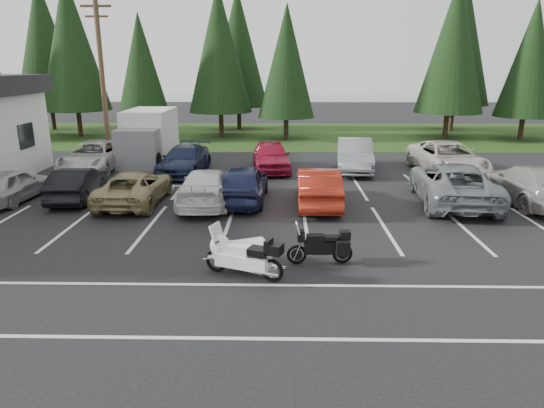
{
  "coord_description": "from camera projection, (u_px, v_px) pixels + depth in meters",
  "views": [
    {
      "loc": [
        -0.37,
        -14.7,
        5.36
      ],
      "look_at": [
        -0.64,
        -0.5,
        1.28
      ],
      "focal_mm": 32.0,
      "sensor_mm": 36.0,
      "label": 1
    }
  ],
  "objects": [
    {
      "name": "lake_water",
      "position": [
        312.0,
        105.0,
        68.38
      ],
      "size": [
        70.0,
        50.0,
        0.02
      ],
      "primitive_type": "cube",
      "color": "gray",
      "rests_on": "ground"
    },
    {
      "name": "conifer_back_b",
      "position": [
        238.0,
        47.0,
        40.23
      ],
      "size": [
        4.97,
        4.97,
        11.58
      ],
      "color": "#332316",
      "rests_on": "ground"
    },
    {
      "name": "car_near_4",
      "position": [
        243.0,
        183.0,
        19.5
      ],
      "size": [
        2.0,
        4.61,
        1.55
      ],
      "primitive_type": "imported",
      "rotation": [
        0.0,
        0.0,
        3.1
      ],
      "color": "#191D3F",
      "rests_on": "ground"
    },
    {
      "name": "conifer_back_a",
      "position": [
        44.0,
        42.0,
        39.92
      ],
      "size": [
        5.28,
        5.28,
        12.3
      ],
      "color": "#332316",
      "rests_on": "ground"
    },
    {
      "name": "car_near_1",
      "position": [
        77.0,
        184.0,
        19.87
      ],
      "size": [
        1.83,
        4.21,
        1.35
      ],
      "primitive_type": "imported",
      "rotation": [
        0.0,
        0.0,
        3.24
      ],
      "color": "black",
      "rests_on": "ground"
    },
    {
      "name": "car_near_7",
      "position": [
        530.0,
        185.0,
        19.29
      ],
      "size": [
        2.39,
        5.45,
        1.56
      ],
      "primitive_type": "imported",
      "rotation": [
        0.0,
        0.0,
        3.18
      ],
      "color": "#9E9891",
      "rests_on": "ground"
    },
    {
      "name": "conifer_4",
      "position": [
        219.0,
        49.0,
        35.89
      ],
      "size": [
        4.8,
        4.8,
        11.17
      ],
      "color": "#332316",
      "rests_on": "ground"
    },
    {
      "name": "car_near_6",
      "position": [
        453.0,
        183.0,
        19.31
      ],
      "size": [
        3.32,
        6.19,
        1.65
      ],
      "primitive_type": "imported",
      "rotation": [
        0.0,
        0.0,
        3.04
      ],
      "color": "slate",
      "rests_on": "ground"
    },
    {
      "name": "car_far_1",
      "position": [
        184.0,
        160.0,
        24.75
      ],
      "size": [
        2.42,
        4.97,
        1.39
      ],
      "primitive_type": "imported",
      "rotation": [
        0.0,
        0.0,
        -0.1
      ],
      "color": "#171F3B",
      "rests_on": "ground"
    },
    {
      "name": "touring_motorcycle",
      "position": [
        243.0,
        252.0,
        12.56
      ],
      "size": [
        2.6,
        1.66,
        1.38
      ],
      "primitive_type": null,
      "rotation": [
        0.0,
        0.0,
        -0.39
      ],
      "color": "white",
      "rests_on": "ground"
    },
    {
      "name": "conifer_5",
      "position": [
        287.0,
        61.0,
        34.8
      ],
      "size": [
        4.14,
        4.14,
        9.63
      ],
      "color": "#332316",
      "rests_on": "ground"
    },
    {
      "name": "adventure_motorcycle",
      "position": [
        320.0,
        243.0,
        13.42
      ],
      "size": [
        2.08,
        0.85,
        1.24
      ],
      "primitive_type": null,
      "rotation": [
        0.0,
        0.0,
        0.07
      ],
      "color": "black",
      "rests_on": "ground"
    },
    {
      "name": "car_far_3",
      "position": [
        355.0,
        155.0,
        25.33
      ],
      "size": [
        2.21,
        5.14,
        1.64
      ],
      "primitive_type": "imported",
      "rotation": [
        0.0,
        0.0,
        -0.1
      ],
      "color": "gray",
      "rests_on": "ground"
    },
    {
      "name": "conifer_back_c",
      "position": [
        460.0,
        38.0,
        39.03
      ],
      "size": [
        5.5,
        5.5,
        12.81
      ],
      "color": "#332316",
      "rests_on": "ground"
    },
    {
      "name": "car_near_0",
      "position": [
        11.0,
        185.0,
        19.6
      ],
      "size": [
        1.88,
        4.12,
        1.37
      ],
      "primitive_type": "imported",
      "rotation": [
        0.0,
        0.0,
        3.07
      ],
      "color": "#9F9FA4",
      "rests_on": "ground"
    },
    {
      "name": "box_truck",
      "position": [
        146.0,
        137.0,
        27.36
      ],
      "size": [
        2.4,
        5.6,
        2.9
      ],
      "primitive_type": null,
      "color": "silver",
      "rests_on": "ground"
    },
    {
      "name": "car_near_2",
      "position": [
        135.0,
        187.0,
        19.34
      ],
      "size": [
        2.26,
        4.79,
        1.32
      ],
      "primitive_type": "imported",
      "rotation": [
        0.0,
        0.0,
        3.13
      ],
      "color": "#8F8353",
      "rests_on": "ground"
    },
    {
      "name": "car_near_5",
      "position": [
        318.0,
        187.0,
        19.04
      ],
      "size": [
        1.65,
        4.6,
        1.51
      ],
      "primitive_type": "imported",
      "rotation": [
        0.0,
        0.0,
        3.13
      ],
      "color": "#9D2314",
      "rests_on": "ground"
    },
    {
      "name": "stall_markings",
      "position": [
        291.0,
        219.0,
        17.52
      ],
      "size": [
        32.0,
        16.0,
        0.01
      ],
      "primitive_type": "cube",
      "color": "silver",
      "rests_on": "ground"
    },
    {
      "name": "utility_pole",
      "position": [
        102.0,
        78.0,
        26.01
      ],
      "size": [
        1.6,
        0.26,
        9.0
      ],
      "color": "#473321",
      "rests_on": "ground"
    },
    {
      "name": "car_near_3",
      "position": [
        207.0,
        187.0,
        19.17
      ],
      "size": [
        2.04,
        4.91,
        1.42
      ],
      "primitive_type": "imported",
      "rotation": [
        0.0,
        0.0,
        3.15
      ],
      "color": "silver",
      "rests_on": "ground"
    },
    {
      "name": "conifer_2",
      "position": [
        71.0,
        43.0,
        35.88
      ],
      "size": [
        5.1,
        5.1,
        11.89
      ],
      "color": "#332316",
      "rests_on": "ground"
    },
    {
      "name": "conifer_7",
      "position": [
        531.0,
        59.0,
        34.63
      ],
      "size": [
        4.27,
        4.27,
        9.94
      ],
      "color": "#332316",
      "rests_on": "ground"
    },
    {
      "name": "car_far_2",
      "position": [
        271.0,
        156.0,
        25.39
      ],
      "size": [
        2.24,
        4.7,
        1.55
      ],
      "primitive_type": "imported",
      "rotation": [
        0.0,
        0.0,
        0.09
      ],
      "color": "maroon",
      "rests_on": "ground"
    },
    {
      "name": "car_far_4",
      "position": [
        448.0,
        158.0,
        24.59
      ],
      "size": [
        3.07,
        5.97,
        1.61
      ],
      "primitive_type": "imported",
      "rotation": [
        0.0,
        0.0,
        0.07
      ],
      "color": "beige",
      "rests_on": "ground"
    },
    {
      "name": "car_far_0",
      "position": [
        94.0,
        156.0,
        25.4
      ],
      "size": [
        2.51,
        5.43,
        1.51
      ],
      "primitive_type": "imported",
      "rotation": [
        0.0,
        0.0,
        -0.0
      ],
      "color": "silver",
      "rests_on": "ground"
    },
    {
      "name": "ground",
      "position": [
        292.0,
        238.0,
        15.6
      ],
      "size": [
        120.0,
        120.0,
        0.0
      ],
      "primitive_type": "plane",
      "color": "black",
      "rests_on": "ground"
    },
    {
      "name": "grass_strip",
      "position": [
        286.0,
        135.0,
        38.66
      ],
      "size": [
        80.0,
        16.0,
        0.01
      ],
      "primitive_type": "cube",
      "color": "#1E3B12",
      "rests_on": "ground"
    },
    {
      "name": "cargo_trailer",
      "position": [
        249.0,
        253.0,
        13.42
      ],
      "size": [
        1.65,
        1.31,
        0.67
      ],
      "primitive_type": null,
      "rotation": [
        0.0,
        0.0,
        0.4
      ],
      "color": "silver",
      "rests_on": "ground"
    },
    {
      "name": "conifer_3",
      "position": [
        141.0,
        66.0,
        34.9
      ],
      "size": [
        3.87,
        3.87,
        9.02
      ],
      "color": "#332316",
      "rests_on": "ground"
    },
    {
      "name": "conifer_6",
      "position": [
        454.0,
        46.0,
        34.77
      ],
      "size": [
        4.93,
        4.93,
        11.48
      ],
      "color": "#332316",
      "rests_on": "ground"
    }
  ]
}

